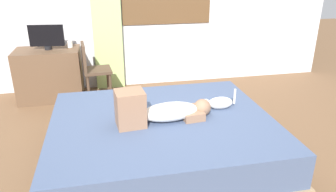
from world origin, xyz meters
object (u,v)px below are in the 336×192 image
Objects in this scene: tv_monitor at (47,37)px; cat at (219,103)px; desk at (50,74)px; cup at (70,44)px; chair_by_desk at (92,68)px; person_lying at (160,110)px; bed at (162,139)px.

cat is at bearing -44.29° from tv_monitor.
cat is 2.66m from desk.
tv_monitor is 5.14× the size of cup.
chair_by_desk reaches higher than desk.
cup reaches higher than desk.
desk is 0.53m from cup.
cup is 0.52m from chair_by_desk.
person_lying is at bearing -65.43° from cup.
tv_monitor is at bearing 0.00° from desk.
cat is (0.62, 0.11, 0.30)m from bed.
person_lying is 1.05× the size of desk.
tv_monitor is 0.76m from chair_by_desk.
cat is 3.84× the size of cup.
tv_monitor is at bearing 135.71° from cat.
tv_monitor reaches higher than bed.
cat is at bearing -50.24° from cup.
desk is 0.68m from chair_by_desk.
person_lying is 2.38m from tv_monitor.
chair_by_desk is at bearing 110.30° from person_lying.
tv_monitor is (-1.89, 1.84, 0.39)m from cat.
tv_monitor reaches higher than chair_by_desk.
cup is at bearing 115.80° from bed.
cup reaches higher than bed.
cat is (0.65, 0.16, -0.05)m from person_lying.
bed is at bearing -56.89° from tv_monitor.
person_lying reaches higher than desk.
bed is at bearing 57.10° from person_lying.
bed is at bearing -64.20° from cup.
person_lying is 2.38m from desk.
person_lying is 0.67m from cat.
cup is (0.32, 0.08, 0.42)m from desk.
tv_monitor reaches higher than desk.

